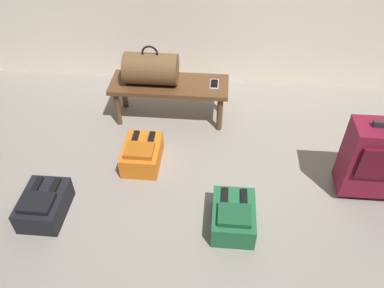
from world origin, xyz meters
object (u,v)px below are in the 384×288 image
object	(u,v)px
backpack_orange	(142,154)
cell_phone	(214,84)
backpack_dark	(44,205)
backpack_green	(233,216)
duffel_bag_brown	(151,69)
suitcase_upright_burgundy	(379,159)
bench	(169,88)

from	to	relation	value
backpack_orange	cell_phone	bearing A→B (deg)	49.60
cell_phone	backpack_orange	size ratio (longest dim) A/B	0.38
backpack_dark	backpack_green	xyz separation A→B (m)	(1.28, 0.01, 0.00)
duffel_bag_brown	backpack_orange	distance (m)	0.72
backpack_orange	duffel_bag_brown	bearing A→B (deg)	90.15
cell_phone	suitcase_upright_burgundy	xyz separation A→B (m)	(1.15, -0.77, -0.04)
cell_phone	duffel_bag_brown	bearing A→B (deg)	-178.70
backpack_green	backpack_orange	size ratio (longest dim) A/B	1.00
cell_phone	backpack_green	world-z (taller)	cell_phone
duffel_bag_brown	backpack_green	world-z (taller)	duffel_bag_brown
bench	backpack_dark	size ratio (longest dim) A/B	2.63
backpack_dark	cell_phone	bearing A→B (deg)	46.79
backpack_dark	backpack_orange	world-z (taller)	same
bench	suitcase_upright_burgundy	world-z (taller)	suitcase_upright_burgundy
suitcase_upright_burgundy	backpack_dark	size ratio (longest dim) A/B	1.68
duffel_bag_brown	backpack_dark	world-z (taller)	duffel_bag_brown
duffel_bag_brown	backpack_green	size ratio (longest dim) A/B	1.16
bench	backpack_orange	distance (m)	0.66
suitcase_upright_burgundy	backpack_dark	world-z (taller)	suitcase_upright_burgundy
bench	suitcase_upright_burgundy	distance (m)	1.71
bench	duffel_bag_brown	world-z (taller)	duffel_bag_brown
duffel_bag_brown	suitcase_upright_burgundy	world-z (taller)	duffel_bag_brown
backpack_green	bench	bearing A→B (deg)	116.26
backpack_dark	backpack_orange	xyz separation A→B (m)	(0.57, 0.55, 0.00)
bench	backpack_green	world-z (taller)	bench
backpack_green	backpack_orange	world-z (taller)	same
backpack_orange	backpack_dark	bearing A→B (deg)	-136.05
cell_phone	suitcase_upright_burgundy	size ratio (longest dim) A/B	0.22
suitcase_upright_burgundy	backpack_orange	xyz separation A→B (m)	(-1.68, 0.15, -0.24)
bench	cell_phone	distance (m)	0.38
suitcase_upright_burgundy	backpack_green	size ratio (longest dim) A/B	1.68
bench	backpack_green	size ratio (longest dim) A/B	2.63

